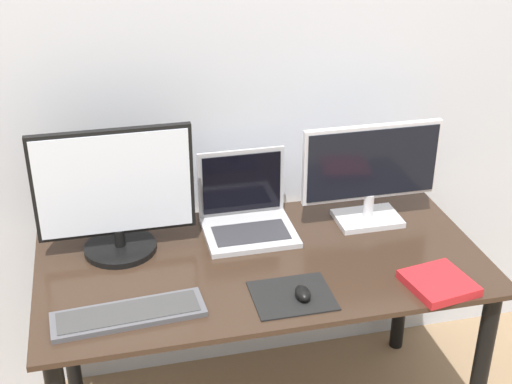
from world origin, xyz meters
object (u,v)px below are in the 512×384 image
object	(u,v)px
laptop	(246,212)
monitor_right	(371,172)
mouse	(303,293)
monitor_left	(115,195)
book	(439,283)
keyboard	(129,314)

from	to	relation	value
laptop	monitor_right	bearing A→B (deg)	-6.66
mouse	monitor_right	bearing A→B (deg)	48.41
monitor_left	book	bearing A→B (deg)	-25.22
monitor_right	mouse	distance (m)	0.57
book	keyboard	bearing A→B (deg)	175.95
monitor_left	monitor_right	world-z (taller)	monitor_left
laptop	keyboard	distance (m)	0.61
monitor_right	mouse	xyz separation A→B (m)	(-0.36, -0.41, -0.17)
laptop	book	distance (m)	0.69
keyboard	book	world-z (taller)	book
monitor_left	monitor_right	bearing A→B (deg)	0.00
monitor_left	monitor_right	distance (m)	0.87
monitor_left	monitor_right	size ratio (longest dim) A/B	1.04
keyboard	monitor_right	bearing A→B (deg)	23.19
monitor_right	keyboard	xyz separation A→B (m)	(-0.87, -0.37, -0.18)
monitor_right	laptop	distance (m)	0.45
monitor_right	mouse	bearing A→B (deg)	-131.59
monitor_left	mouse	distance (m)	0.67
keyboard	mouse	xyz separation A→B (m)	(0.51, -0.03, 0.01)
monitor_right	laptop	size ratio (longest dim) A/B	1.59
keyboard	monitor_left	bearing A→B (deg)	89.97
laptop	keyboard	xyz separation A→B (m)	(-0.44, -0.42, -0.05)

